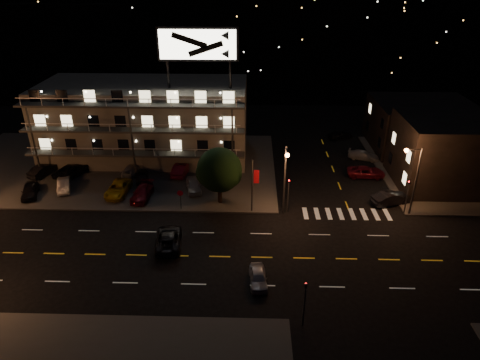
{
  "coord_description": "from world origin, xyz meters",
  "views": [
    {
      "loc": [
        4.9,
        -32.96,
        24.84
      ],
      "look_at": [
        3.69,
        8.0,
        4.17
      ],
      "focal_mm": 32.0,
      "sensor_mm": 36.0,
      "label": 1
    }
  ],
  "objects_px": {
    "road_car_west": "(169,239)",
    "lot_car_7": "(132,169)",
    "side_car_0": "(391,198)",
    "lot_car_2": "(118,189)",
    "tree": "(219,171)",
    "lot_car_4": "(194,185)",
    "road_car_east": "(258,277)"
  },
  "relations": [
    {
      "from": "road_car_east",
      "to": "road_car_west",
      "type": "height_order",
      "value": "road_car_west"
    },
    {
      "from": "lot_car_4",
      "to": "lot_car_7",
      "type": "bearing_deg",
      "value": 139.46
    },
    {
      "from": "lot_car_2",
      "to": "side_car_0",
      "type": "relative_size",
      "value": 1.06
    },
    {
      "from": "tree",
      "to": "side_car_0",
      "type": "distance_m",
      "value": 20.12
    },
    {
      "from": "side_car_0",
      "to": "road_car_east",
      "type": "distance_m",
      "value": 21.05
    },
    {
      "from": "lot_car_4",
      "to": "side_car_0",
      "type": "distance_m",
      "value": 23.35
    },
    {
      "from": "lot_car_4",
      "to": "side_car_0",
      "type": "bearing_deg",
      "value": -19.27
    },
    {
      "from": "lot_car_4",
      "to": "side_car_0",
      "type": "height_order",
      "value": "lot_car_4"
    },
    {
      "from": "lot_car_2",
      "to": "road_car_west",
      "type": "distance_m",
      "value": 12.81
    },
    {
      "from": "tree",
      "to": "lot_car_2",
      "type": "relative_size",
      "value": 1.35
    },
    {
      "from": "tree",
      "to": "lot_car_2",
      "type": "bearing_deg",
      "value": 172.66
    },
    {
      "from": "lot_car_2",
      "to": "road_car_west",
      "type": "height_order",
      "value": "lot_car_2"
    },
    {
      "from": "lot_car_4",
      "to": "road_car_east",
      "type": "distance_m",
      "value": 18.37
    },
    {
      "from": "tree",
      "to": "lot_car_7",
      "type": "distance_m",
      "value": 14.47
    },
    {
      "from": "lot_car_4",
      "to": "lot_car_7",
      "type": "distance_m",
      "value": 9.78
    },
    {
      "from": "tree",
      "to": "road_car_east",
      "type": "bearing_deg",
      "value": -72.64
    },
    {
      "from": "road_car_west",
      "to": "lot_car_7",
      "type": "bearing_deg",
      "value": -70.54
    },
    {
      "from": "lot_car_7",
      "to": "road_car_east",
      "type": "distance_m",
      "value": 26.78
    },
    {
      "from": "side_car_0",
      "to": "road_car_west",
      "type": "distance_m",
      "value": 25.82
    },
    {
      "from": "tree",
      "to": "lot_car_4",
      "type": "height_order",
      "value": "tree"
    },
    {
      "from": "lot_car_4",
      "to": "road_car_east",
      "type": "height_order",
      "value": "lot_car_4"
    },
    {
      "from": "lot_car_2",
      "to": "road_car_west",
      "type": "relative_size",
      "value": 0.94
    },
    {
      "from": "lot_car_7",
      "to": "road_car_west",
      "type": "bearing_deg",
      "value": 123.46
    },
    {
      "from": "tree",
      "to": "lot_car_4",
      "type": "bearing_deg",
      "value": 140.9
    },
    {
      "from": "lot_car_2",
      "to": "tree",
      "type": "bearing_deg",
      "value": -4.92
    },
    {
      "from": "lot_car_4",
      "to": "road_car_west",
      "type": "xyz_separation_m",
      "value": [
        -1.04,
        -11.25,
        -0.12
      ]
    },
    {
      "from": "road_car_east",
      "to": "side_car_0",
      "type": "bearing_deg",
      "value": 38.09
    },
    {
      "from": "road_car_west",
      "to": "side_car_0",
      "type": "bearing_deg",
      "value": -166.5
    },
    {
      "from": "lot_car_4",
      "to": "side_car_0",
      "type": "relative_size",
      "value": 0.88
    },
    {
      "from": "road_car_west",
      "to": "road_car_east",
      "type": "bearing_deg",
      "value": 141.83
    },
    {
      "from": "lot_car_4",
      "to": "road_car_west",
      "type": "height_order",
      "value": "lot_car_4"
    },
    {
      "from": "lot_car_4",
      "to": "side_car_0",
      "type": "xyz_separation_m",
      "value": [
        23.23,
        -2.42,
        -0.08
      ]
    }
  ]
}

